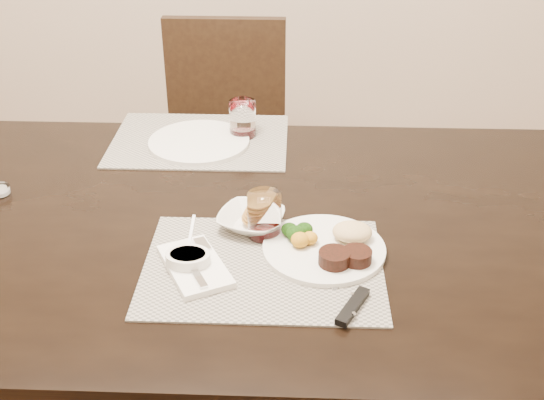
{
  "coord_description": "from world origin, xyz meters",
  "views": [
    {
      "loc": [
        0.25,
        -1.24,
        1.52
      ],
      "look_at": [
        0.21,
        -0.03,
        0.82
      ],
      "focal_mm": 45.0,
      "sensor_mm": 36.0,
      "label": 1
    }
  ],
  "objects_px": {
    "chair_far": "(224,138)",
    "steak_knife": "(352,296)",
    "cracker_bowl": "(251,219)",
    "wine_glass_near": "(264,217)",
    "far_plate": "(199,142)",
    "dinner_plate": "(330,246)"
  },
  "relations": [
    {
      "from": "chair_far",
      "to": "steak_knife",
      "type": "height_order",
      "value": "chair_far"
    },
    {
      "from": "cracker_bowl",
      "to": "wine_glass_near",
      "type": "xyz_separation_m",
      "value": [
        0.03,
        -0.03,
        0.02
      ]
    },
    {
      "from": "steak_knife",
      "to": "wine_glass_near",
      "type": "xyz_separation_m",
      "value": [
        -0.17,
        0.2,
        0.04
      ]
    },
    {
      "from": "chair_far",
      "to": "cracker_bowl",
      "type": "bearing_deg",
      "value": -80.45
    },
    {
      "from": "wine_glass_near",
      "to": "far_plate",
      "type": "height_order",
      "value": "wine_glass_near"
    },
    {
      "from": "cracker_bowl",
      "to": "far_plate",
      "type": "height_order",
      "value": "cracker_bowl"
    },
    {
      "from": "cracker_bowl",
      "to": "dinner_plate",
      "type": "bearing_deg",
      "value": -28.45
    },
    {
      "from": "cracker_bowl",
      "to": "chair_far",
      "type": "bearing_deg",
      "value": 99.55
    },
    {
      "from": "far_plate",
      "to": "cracker_bowl",
      "type": "bearing_deg",
      "value": -67.57
    },
    {
      "from": "chair_far",
      "to": "far_plate",
      "type": "height_order",
      "value": "chair_far"
    },
    {
      "from": "wine_glass_near",
      "to": "far_plate",
      "type": "xyz_separation_m",
      "value": [
        -0.19,
        0.43,
        -0.04
      ]
    },
    {
      "from": "chair_far",
      "to": "dinner_plate",
      "type": "relative_size",
      "value": 3.68
    },
    {
      "from": "dinner_plate",
      "to": "far_plate",
      "type": "distance_m",
      "value": 0.58
    },
    {
      "from": "steak_knife",
      "to": "far_plate",
      "type": "height_order",
      "value": "steak_knife"
    },
    {
      "from": "steak_knife",
      "to": "wine_glass_near",
      "type": "bearing_deg",
      "value": 156.29
    },
    {
      "from": "cracker_bowl",
      "to": "wine_glass_near",
      "type": "bearing_deg",
      "value": -47.04
    },
    {
      "from": "chair_far",
      "to": "wine_glass_near",
      "type": "distance_m",
      "value": 1.05
    },
    {
      "from": "steak_knife",
      "to": "wine_glass_near",
      "type": "relative_size",
      "value": 2.57
    },
    {
      "from": "chair_far",
      "to": "steak_knife",
      "type": "xyz_separation_m",
      "value": [
        0.36,
        -1.2,
        0.26
      ]
    },
    {
      "from": "steak_knife",
      "to": "far_plate",
      "type": "xyz_separation_m",
      "value": [
        -0.36,
        0.63,
        0.0
      ]
    },
    {
      "from": "chair_far",
      "to": "cracker_bowl",
      "type": "height_order",
      "value": "chair_far"
    },
    {
      "from": "chair_far",
      "to": "dinner_plate",
      "type": "height_order",
      "value": "chair_far"
    }
  ]
}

